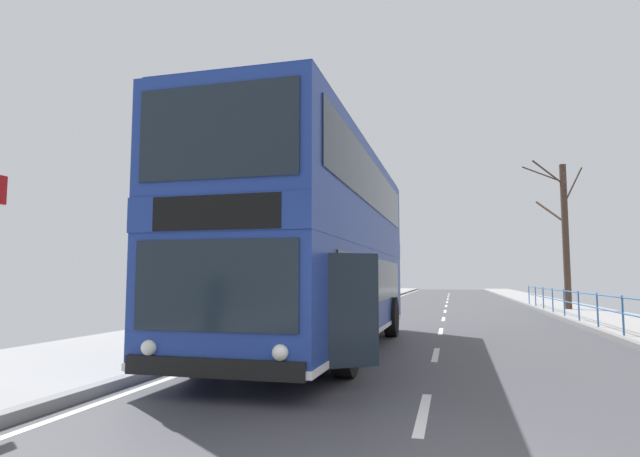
% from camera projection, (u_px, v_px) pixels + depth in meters
% --- Properties ---
extents(double_decker_bus_main, '(3.25, 10.25, 4.35)m').
position_uv_depth(double_decker_bus_main, '(318.00, 245.00, 11.49)').
color(double_decker_bus_main, navy).
rests_on(double_decker_bus_main, ground).
extents(pedestrian_railing_far_kerb, '(0.05, 25.96, 0.98)m').
position_uv_depth(pedestrian_railing_far_kerb, '(587.00, 302.00, 16.42)').
color(pedestrian_railing_far_kerb, '#386BA8').
rests_on(pedestrian_railing_far_kerb, ground).
extents(bare_tree_far_00, '(2.78, 2.67, 6.86)m').
position_uv_depth(bare_tree_far_00, '(565.00, 231.00, 24.40)').
color(bare_tree_far_00, '#423328').
rests_on(bare_tree_far_00, ground).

